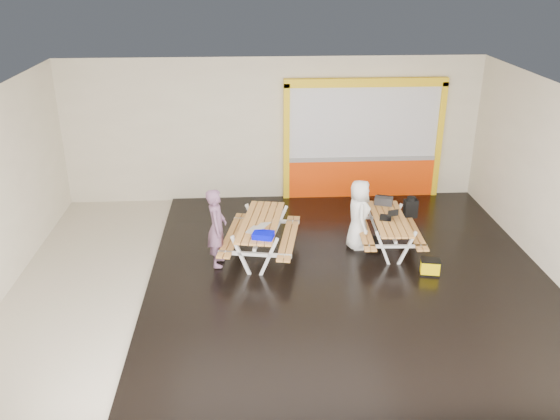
{
  "coord_description": "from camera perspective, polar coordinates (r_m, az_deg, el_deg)",
  "views": [
    {
      "loc": [
        -0.61,
        -9.64,
        5.52
      ],
      "look_at": [
        0.0,
        0.9,
        1.0
      ],
      "focal_mm": 37.45,
      "sensor_mm": 36.0,
      "label": 1
    }
  ],
  "objects": [
    {
      "name": "toolbox",
      "position": [
        12.6,
        10.09,
        0.89
      ],
      "size": [
        0.42,
        0.3,
        0.22
      ],
      "color": "black",
      "rests_on": "picnic_table_right"
    },
    {
      "name": "deck",
      "position": [
        11.25,
        6.67,
        -6.24
      ],
      "size": [
        7.5,
        7.98,
        0.05
      ],
      "primitive_type": "cube",
      "color": "black",
      "rests_on": "room"
    },
    {
      "name": "picnic_table_right",
      "position": [
        12.08,
        10.6,
        -1.48
      ],
      "size": [
        1.32,
        1.88,
        0.73
      ],
      "color": "#D58F43",
      "rests_on": "deck"
    },
    {
      "name": "dark_case",
      "position": [
        12.31,
        8.87,
        -3.11
      ],
      "size": [
        0.43,
        0.34,
        0.15
      ],
      "primitive_type": "cube",
      "rotation": [
        0.0,
        0.0,
        -0.09
      ],
      "color": "black",
      "rests_on": "deck"
    },
    {
      "name": "kiosk",
      "position": [
        14.44,
        8.1,
        6.56
      ],
      "size": [
        3.88,
        0.16,
        3.0
      ],
      "color": "#F74106",
      "rests_on": "room"
    },
    {
      "name": "laptop_left",
      "position": [
        11.02,
        -2.21,
        -1.83
      ],
      "size": [
        0.49,
        0.48,
        0.16
      ],
      "color": "silver",
      "rests_on": "picnic_table_left"
    },
    {
      "name": "person_left",
      "position": [
        11.16,
        -6.19,
        -1.72
      ],
      "size": [
        0.39,
        0.58,
        1.55
      ],
      "primitive_type": "imported",
      "rotation": [
        0.0,
        0.0,
        1.54
      ],
      "color": "#714D6A",
      "rests_on": "deck"
    },
    {
      "name": "person_right",
      "position": [
        11.95,
        7.7,
        -0.48
      ],
      "size": [
        0.48,
        0.73,
        1.48
      ],
      "primitive_type": "imported",
      "rotation": [
        0.0,
        0.0,
        1.58
      ],
      "color": "white",
      "rests_on": "deck"
    },
    {
      "name": "fluke_bag",
      "position": [
        11.4,
        14.44,
        -5.44
      ],
      "size": [
        0.4,
        0.3,
        0.31
      ],
      "color": "black",
      "rests_on": "deck"
    },
    {
      "name": "room",
      "position": [
        10.37,
        0.29,
        1.85
      ],
      "size": [
        10.02,
        8.02,
        3.52
      ],
      "color": "beige",
      "rests_on": "ground"
    },
    {
      "name": "picnic_table_left",
      "position": [
        11.54,
        -1.88,
        -1.95
      ],
      "size": [
        1.71,
        2.24,
        0.81
      ],
      "color": "#D58F43",
      "rests_on": "deck"
    },
    {
      "name": "backpack",
      "position": [
        12.79,
        12.64,
        0.27
      ],
      "size": [
        0.29,
        0.2,
        0.47
      ],
      "color": "black",
      "rests_on": "picnic_table_right"
    },
    {
      "name": "blue_pouch",
      "position": [
        10.76,
        -1.64,
        -2.47
      ],
      "size": [
        0.43,
        0.35,
        0.11
      ],
      "primitive_type": "cube",
      "rotation": [
        0.0,
        0.0,
        -0.27
      ],
      "color": "#0003E7",
      "rests_on": "picnic_table_left"
    },
    {
      "name": "laptop_right",
      "position": [
        11.96,
        10.53,
        -0.57
      ],
      "size": [
        0.44,
        0.41,
        0.15
      ],
      "color": "black",
      "rests_on": "picnic_table_right"
    }
  ]
}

